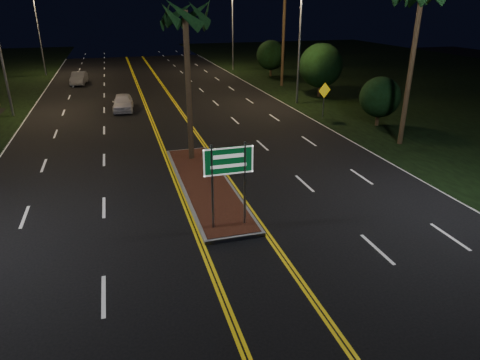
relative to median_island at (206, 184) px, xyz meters
name	(u,v)px	position (x,y,z in m)	size (l,w,h in m)	color
ground	(252,270)	(0.00, -7.00, -0.08)	(120.00, 120.00, 0.00)	black
grass_right	(458,86)	(30.00, 18.00, -0.08)	(40.00, 110.00, 0.01)	black
median_island	(206,184)	(0.00, 0.00, 0.00)	(2.25, 10.25, 0.17)	gray
highway_sign	(229,169)	(0.00, -4.20, 2.32)	(1.80, 0.08, 3.20)	gray
streetlight_left_mid	(3,36)	(-10.61, 17.00, 5.57)	(1.91, 0.44, 9.00)	gray
streetlight_left_far	(41,23)	(-10.61, 37.00, 5.57)	(1.91, 0.44, 9.00)	gray
streetlight_right_mid	(296,32)	(10.61, 15.00, 5.57)	(1.91, 0.44, 9.00)	gray
streetlight_right_far	(230,22)	(10.61, 35.00, 5.57)	(1.91, 0.44, 9.00)	gray
palm_median	(185,15)	(0.00, 3.50, 7.19)	(2.40, 2.40, 8.30)	#382819
shrub_near	(380,97)	(13.50, 7.00, 1.86)	(2.70, 2.70, 3.30)	#382819
shrub_mid	(321,65)	(14.00, 17.00, 2.64)	(3.78, 3.78, 4.62)	#382819
shrub_far	(271,55)	(13.80, 29.00, 2.25)	(3.24, 3.24, 3.96)	#382819
car_near	(123,101)	(-3.03, 16.43, 0.66)	(1.90, 4.44, 1.48)	white
car_far	(79,77)	(-6.94, 29.76, 0.63)	(1.84, 4.30, 1.43)	#A3A5AD
warning_sign	(324,95)	(10.80, 9.80, 1.60)	(1.05, 0.32, 2.58)	gray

